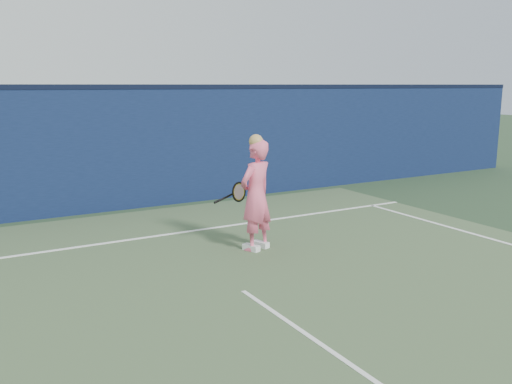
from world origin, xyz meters
TOP-DOWN VIEW (x-y plane):
  - ground at (0.00, 0.00)m, footprint 80.00×80.00m
  - backstop_wall at (0.00, 6.50)m, footprint 24.00×0.40m
  - wall_cap at (0.00, 6.50)m, footprint 24.00×0.42m
  - player at (1.04, 2.51)m, footprint 0.75×0.63m
  - racket at (0.90, 2.88)m, footprint 0.63×0.18m
  - court_lines at (0.00, -0.33)m, footprint 11.00×12.04m

SIDE VIEW (x-z plane):
  - ground at x=0.00m, z-range 0.00..0.00m
  - court_lines at x=0.00m, z-range 0.01..0.01m
  - racket at x=0.90m, z-range 0.71..1.04m
  - player at x=1.04m, z-range -0.03..1.81m
  - backstop_wall at x=0.00m, z-range 0.00..2.50m
  - wall_cap at x=0.00m, z-range 2.50..2.60m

